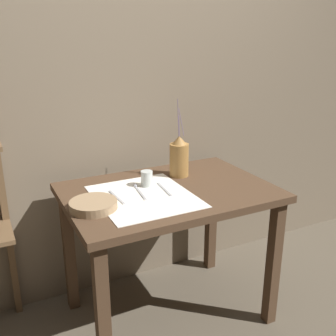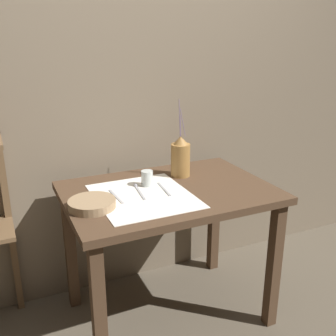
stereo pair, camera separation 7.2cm
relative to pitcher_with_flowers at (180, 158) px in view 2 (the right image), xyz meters
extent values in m
plane|color=brown|center=(-0.15, -0.16, -0.91)|extent=(12.00, 12.00, 0.00)
cube|color=#7A6B56|center=(-0.15, 0.32, 0.29)|extent=(7.00, 0.06, 2.40)
cube|color=#4C3523|center=(-0.15, -0.16, -0.13)|extent=(1.10, 0.76, 0.04)
cube|color=#4C3523|center=(-0.64, -0.48, -0.53)|extent=(0.06, 0.06, 0.76)
cube|color=#4C3523|center=(0.34, -0.48, -0.53)|extent=(0.06, 0.06, 0.76)
cube|color=#4C3523|center=(-0.64, 0.15, -0.53)|extent=(0.06, 0.06, 0.76)
cube|color=#4C3523|center=(0.34, 0.15, -0.53)|extent=(0.06, 0.06, 0.76)
cube|color=brown|center=(-0.95, 0.26, -0.36)|extent=(0.04, 0.04, 1.09)
cube|color=white|center=(-0.31, -0.20, -0.11)|extent=(0.48, 0.54, 0.00)
cylinder|color=olive|center=(0.00, 0.00, -0.02)|extent=(0.11, 0.11, 0.19)
cone|color=olive|center=(0.00, 0.00, 0.10)|extent=(0.08, 0.08, 0.05)
cylinder|color=slate|center=(-0.01, -0.01, 0.23)|extent=(0.01, 0.03, 0.21)
cylinder|color=slate|center=(0.01, -0.01, 0.21)|extent=(0.03, 0.03, 0.16)
cylinder|color=slate|center=(0.00, -0.01, 0.19)|extent=(0.01, 0.01, 0.12)
cylinder|color=#9E7F5B|center=(-0.58, -0.23, -0.09)|extent=(0.23, 0.23, 0.04)
cylinder|color=silver|center=(-0.24, -0.07, -0.07)|extent=(0.06, 0.06, 0.08)
cube|color=#A8A8AD|center=(-0.44, -0.16, -0.11)|extent=(0.02, 0.20, 0.00)
cube|color=#A8A8AD|center=(-0.31, -0.16, -0.11)|extent=(0.04, 0.20, 0.00)
sphere|color=#A8A8AD|center=(-0.30, -0.06, -0.10)|extent=(0.02, 0.02, 0.02)
cube|color=#A8A8AD|center=(-0.18, -0.16, -0.11)|extent=(0.03, 0.20, 0.00)
camera|label=1|loc=(-1.03, -1.91, 0.67)|focal=42.00mm
camera|label=2|loc=(-0.97, -1.94, 0.67)|focal=42.00mm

